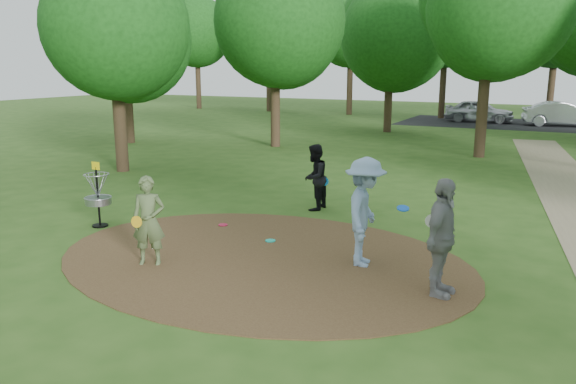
% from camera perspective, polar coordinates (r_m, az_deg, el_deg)
% --- Properties ---
extents(ground, '(100.00, 100.00, 0.00)m').
position_cam_1_polar(ground, '(11.10, -2.77, -6.78)').
color(ground, '#2D5119').
rests_on(ground, ground).
extents(dirt_clearing, '(8.40, 8.40, 0.02)m').
position_cam_1_polar(dirt_clearing, '(11.10, -2.77, -6.73)').
color(dirt_clearing, '#47301C').
rests_on(dirt_clearing, ground).
extents(parking_lot, '(14.00, 8.00, 0.01)m').
position_cam_1_polar(parking_lot, '(39.42, 21.85, 6.45)').
color(parking_lot, black).
rests_on(parking_lot, ground).
extents(player_observer_with_disc, '(0.74, 0.64, 1.71)m').
position_cam_1_polar(player_observer_with_disc, '(10.85, -13.98, -2.87)').
color(player_observer_with_disc, '#52653B').
rests_on(player_observer_with_disc, ground).
extents(player_throwing_with_disc, '(1.36, 1.44, 2.07)m').
position_cam_1_polar(player_throwing_with_disc, '(10.55, 7.81, -2.06)').
color(player_throwing_with_disc, '#87A5CA').
rests_on(player_throwing_with_disc, ground).
extents(player_walking_with_disc, '(0.70, 0.84, 1.73)m').
position_cam_1_polar(player_walking_with_disc, '(14.60, 2.71, 1.50)').
color(player_walking_with_disc, black).
rests_on(player_walking_with_disc, ground).
extents(player_waiting_with_disc, '(0.59, 1.20, 1.97)m').
position_cam_1_polar(player_waiting_with_disc, '(9.40, 15.33, -4.55)').
color(player_waiting_with_disc, gray).
rests_on(player_waiting_with_disc, ground).
extents(disc_ground_cyan, '(0.22, 0.22, 0.02)m').
position_cam_1_polar(disc_ground_cyan, '(12.10, -1.80, -4.96)').
color(disc_ground_cyan, '#19CDB3').
rests_on(disc_ground_cyan, dirt_clearing).
extents(disc_ground_red, '(0.22, 0.22, 0.02)m').
position_cam_1_polar(disc_ground_red, '(13.35, -6.62, -3.33)').
color(disc_ground_red, '#BD123C').
rests_on(disc_ground_red, dirt_clearing).
extents(car_left, '(4.38, 1.77, 1.49)m').
position_cam_1_polar(car_left, '(39.76, 18.84, 7.80)').
color(car_left, '#B8B8C0').
rests_on(car_left, ground).
extents(car_right, '(4.82, 2.43, 1.52)m').
position_cam_1_polar(car_right, '(39.06, 26.10, 7.13)').
color(car_right, '#ABAFB3').
rests_on(car_right, ground).
extents(disc_golf_basket, '(0.63, 0.63, 1.54)m').
position_cam_1_polar(disc_golf_basket, '(13.76, -18.79, 0.18)').
color(disc_golf_basket, black).
rests_on(disc_golf_basket, ground).
extents(tree_ring, '(37.53, 45.45, 9.43)m').
position_cam_1_polar(tree_ring, '(20.79, 16.97, 16.44)').
color(tree_ring, '#332316').
rests_on(tree_ring, ground).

